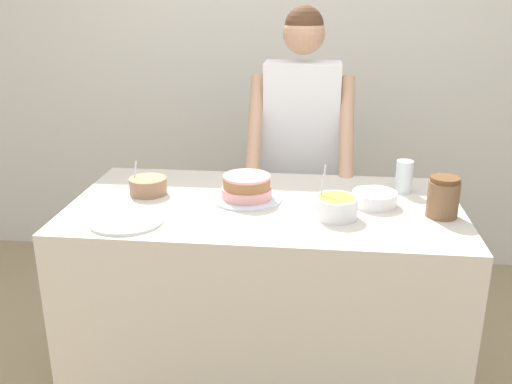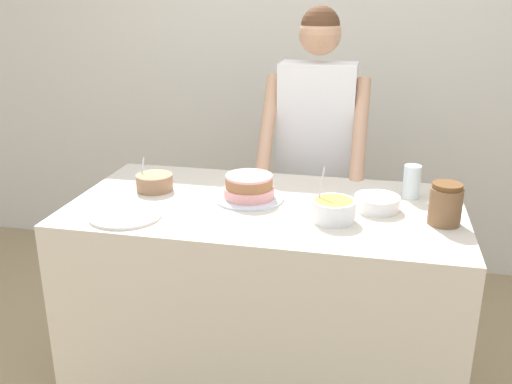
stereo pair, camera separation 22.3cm
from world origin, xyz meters
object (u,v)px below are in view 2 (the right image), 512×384
at_px(frosting_bowl_white, 377,202).
at_px(stoneware_jar, 445,204).
at_px(person_baker, 316,142).
at_px(frosting_bowl_orange, 333,209).
at_px(ceramic_plate, 126,215).
at_px(cake, 249,189).
at_px(drinking_glass, 412,182).
at_px(frosting_bowl_olive, 154,182).

height_order(frosting_bowl_white, stoneware_jar, stoneware_jar).
distance_m(person_baker, frosting_bowl_orange, 0.81).
bearing_deg(ceramic_plate, person_baker, 56.62).
height_order(person_baker, ceramic_plate, person_baker).
xyz_separation_m(frosting_bowl_orange, stoneware_jar, (0.40, 0.05, 0.03)).
distance_m(cake, drinking_glass, 0.67).
height_order(frosting_bowl_olive, drinking_glass, drinking_glass).
bearing_deg(frosting_bowl_orange, drinking_glass, 47.63).
height_order(person_baker, stoneware_jar, person_baker).
xyz_separation_m(cake, stoneware_jar, (0.76, -0.10, 0.03)).
distance_m(frosting_bowl_olive, stoneware_jar, 1.18).
distance_m(frosting_bowl_olive, frosting_bowl_orange, 0.80).
distance_m(cake, stoneware_jar, 0.76).
bearing_deg(frosting_bowl_orange, person_baker, 101.40).
bearing_deg(cake, drinking_glass, 14.26).
height_order(ceramic_plate, stoneware_jar, stoneware_jar).
distance_m(frosting_bowl_orange, drinking_glass, 0.43).
height_order(frosting_bowl_olive, ceramic_plate, frosting_bowl_olive).
relative_size(cake, ceramic_plate, 1.05).
bearing_deg(cake, person_baker, 72.91).
bearing_deg(person_baker, drinking_glass, -46.43).
bearing_deg(frosting_bowl_olive, drinking_glass, 7.49).
relative_size(frosting_bowl_white, stoneware_jar, 1.13).
bearing_deg(cake, frosting_bowl_olive, 176.74).
distance_m(drinking_glass, stoneware_jar, 0.29).
relative_size(frosting_bowl_white, ceramic_plate, 0.64).
height_order(person_baker, frosting_bowl_olive, person_baker).
relative_size(frosting_bowl_olive, ceramic_plate, 0.57).
distance_m(drinking_glass, ceramic_plate, 1.15).
bearing_deg(drinking_glass, stoneware_jar, -67.65).
xyz_separation_m(person_baker, frosting_bowl_olive, (-0.62, -0.61, -0.05)).
bearing_deg(ceramic_plate, cake, 34.78).
xyz_separation_m(drinking_glass, stoneware_jar, (0.11, -0.26, 0.01)).
height_order(frosting_bowl_orange, frosting_bowl_white, frosting_bowl_orange).
bearing_deg(person_baker, frosting_bowl_white, -63.83).
height_order(cake, frosting_bowl_olive, frosting_bowl_olive).
relative_size(drinking_glass, stoneware_jar, 0.88).
bearing_deg(frosting_bowl_orange, frosting_bowl_white, 43.35).
xyz_separation_m(frosting_bowl_orange, frosting_bowl_white, (0.16, 0.15, -0.01)).
xyz_separation_m(cake, drinking_glass, (0.65, 0.16, 0.02)).
bearing_deg(frosting_bowl_white, person_baker, 116.17).
bearing_deg(frosting_bowl_orange, frosting_bowl_olive, 167.06).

